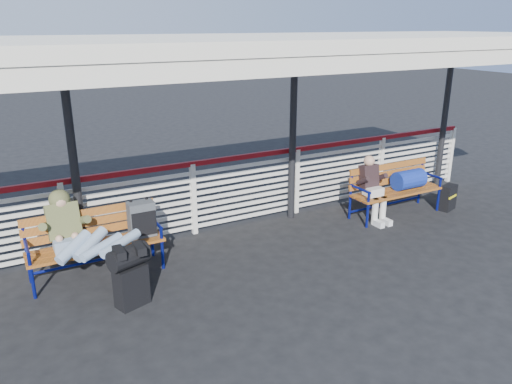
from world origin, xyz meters
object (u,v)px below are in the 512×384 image
bench_left (112,230)px  companion_person (373,188)px  traveler_man (87,239)px  luggage_stack (130,274)px  suitcase_side (448,198)px  bench_right (401,182)px

bench_left → companion_person: bearing=-3.3°
bench_left → traveler_man: (-0.39, -0.34, 0.08)m
luggage_stack → traveler_man: 0.81m
companion_person → suitcase_side: companion_person is taller
bench_left → suitcase_side: bench_left is taller
luggage_stack → bench_right: bench_right is taller
luggage_stack → traveler_man: size_ratio=0.49×
luggage_stack → companion_person: companion_person is taller
luggage_stack → traveler_man: bearing=98.0°
bench_left → bench_right: bench_left is taller
luggage_stack → bench_left: size_ratio=0.44×
luggage_stack → bench_right: (5.18, 0.77, 0.16)m
luggage_stack → bench_left: (0.04, 1.03, 0.18)m
bench_right → suitcase_side: (0.92, -0.30, -0.36)m
traveler_man → companion_person: 4.84m
traveler_man → suitcase_side: traveler_man is taller
luggage_stack → companion_person: size_ratio=0.70×
traveler_man → companion_person: bearing=0.9°
companion_person → suitcase_side: size_ratio=2.41×
bench_left → companion_person: companion_person is taller
traveler_man → luggage_stack: bearing=-63.3°
suitcase_side → bench_right: bearing=144.7°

